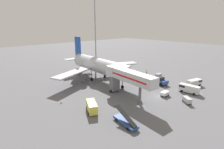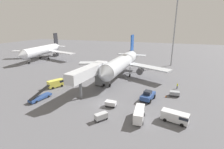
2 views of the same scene
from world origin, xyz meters
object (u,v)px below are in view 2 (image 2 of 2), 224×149
(apron_light_mast, at_px, (176,17))
(service_van_mid_right, at_px, (176,117))
(service_van_far_center, at_px, (139,113))
(safety_cone_alpha, at_px, (64,77))
(baggage_cart_rear_right, at_px, (111,104))
(ground_crew_worker_foreground, at_px, (177,86))
(jet_bridge, at_px, (91,72))
(airplane_background, at_px, (43,50))
(airplane_at_gate, at_px, (122,63))
(pushback_tug, at_px, (148,96))
(belt_loader_truck, at_px, (40,97))
(service_van_outer_right, at_px, (56,83))
(baggage_cart_far_left, at_px, (175,93))
(safety_cone_bravo, at_px, (166,96))
(baggage_cart_outer_left, at_px, (101,116))

(apron_light_mast, bearing_deg, service_van_mid_right, -88.70)
(service_van_far_center, distance_m, safety_cone_alpha, 36.17)
(baggage_cart_rear_right, distance_m, ground_crew_worker_foreground, 23.24)
(service_van_mid_right, relative_size, service_van_far_center, 0.98)
(apron_light_mast, bearing_deg, jet_bridge, -117.52)
(jet_bridge, bearing_deg, safety_cone_alpha, 150.98)
(service_van_mid_right, xyz_separation_m, service_van_far_center, (-7.07, -1.27, 0.11))
(service_van_far_center, xyz_separation_m, airplane_background, (-61.69, 44.17, 3.73))
(service_van_far_center, bearing_deg, baggage_cart_rear_right, 155.75)
(ground_crew_worker_foreground, bearing_deg, airplane_at_gate, 161.10)
(baggage_cart_rear_right, bearing_deg, pushback_tug, 40.08)
(safety_cone_alpha, xyz_separation_m, apron_light_mast, (36.92, 33.37, 21.55))
(belt_loader_truck, relative_size, service_van_outer_right, 1.24)
(airplane_at_gate, relative_size, baggage_cart_far_left, 14.20)
(service_van_outer_right, bearing_deg, safety_cone_bravo, 5.51)
(ground_crew_worker_foreground, xyz_separation_m, safety_cone_alpha, (-38.90, -2.23, -0.63))
(ground_crew_worker_foreground, xyz_separation_m, safety_cone_bravo, (-2.99, -7.75, -0.58))
(airplane_at_gate, relative_size, ground_crew_worker_foreground, 21.43)
(service_van_mid_right, bearing_deg, ground_crew_worker_foreground, 87.56)
(baggage_cart_far_left, height_order, baggage_cart_outer_left, baggage_cart_outer_left)
(airplane_at_gate, distance_m, airplane_background, 52.88)
(belt_loader_truck, bearing_deg, jet_bridge, 42.31)
(safety_cone_bravo, bearing_deg, service_van_outer_right, -174.49)
(service_van_outer_right, xyz_separation_m, airplane_background, (-33.94, 34.23, 3.75))
(service_van_mid_right, height_order, safety_cone_alpha, service_van_mid_right)
(service_van_mid_right, height_order, baggage_cart_outer_left, service_van_mid_right)
(baggage_cart_outer_left, xyz_separation_m, ground_crew_worker_foreground, (15.17, 23.76, 0.07))
(service_van_outer_right, height_order, baggage_cart_far_left, service_van_outer_right)
(service_van_far_center, bearing_deg, service_van_mid_right, 10.20)
(airplane_at_gate, xyz_separation_m, jet_bridge, (-4.34, -17.29, 0.58))
(airplane_at_gate, relative_size, airplane_background, 0.94)
(belt_loader_truck, height_order, baggage_cart_rear_right, belt_loader_truck)
(baggage_cart_far_left, distance_m, baggage_cart_rear_right, 18.40)
(pushback_tug, distance_m, airplane_background, 71.08)
(pushback_tug, bearing_deg, ground_crew_worker_foreground, 55.76)
(belt_loader_truck, bearing_deg, service_van_outer_right, 100.96)
(service_van_far_center, bearing_deg, safety_cone_bravo, 69.44)
(pushback_tug, bearing_deg, belt_loader_truck, -161.29)
(service_van_mid_right, bearing_deg, jet_bridge, 158.72)
(airplane_at_gate, xyz_separation_m, pushback_tug, (11.99, -17.56, -4.08))
(baggage_cart_far_left, bearing_deg, jet_bridge, -168.82)
(baggage_cart_outer_left, height_order, safety_cone_bravo, baggage_cart_outer_left)
(baggage_cart_outer_left, bearing_deg, safety_cone_alpha, 137.79)
(safety_cone_bravo, distance_m, airplane_background, 73.65)
(baggage_cart_outer_left, bearing_deg, belt_loader_truck, 168.29)
(baggage_cart_far_left, bearing_deg, apron_light_mast, 91.77)
(ground_crew_worker_foreground, xyz_separation_m, apron_light_mast, (-1.99, 31.14, 20.92))
(baggage_cart_far_left, distance_m, safety_cone_alpha, 38.27)
(safety_cone_bravo, xyz_separation_m, apron_light_mast, (1.01, 38.89, 21.50))
(airplane_at_gate, height_order, baggage_cart_far_left, airplane_at_gate)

